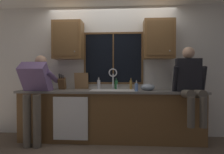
# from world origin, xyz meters

# --- Properties ---
(back_wall) EXTENTS (5.67, 0.12, 2.55)m
(back_wall) POSITION_xyz_m (0.00, 0.06, 1.27)
(back_wall) COLOR silver
(back_wall) RESTS_ON floor
(window_glass) EXTENTS (1.10, 0.02, 0.95)m
(window_glass) POSITION_xyz_m (0.03, -0.01, 1.52)
(window_glass) COLOR black
(window_frame_top) EXTENTS (1.17, 0.02, 0.04)m
(window_frame_top) POSITION_xyz_m (0.03, -0.02, 2.02)
(window_frame_top) COLOR brown
(window_frame_bottom) EXTENTS (1.17, 0.02, 0.04)m
(window_frame_bottom) POSITION_xyz_m (0.03, -0.02, 1.03)
(window_frame_bottom) COLOR brown
(window_frame_left) EXTENTS (0.03, 0.02, 0.95)m
(window_frame_left) POSITION_xyz_m (-0.54, -0.02, 1.52)
(window_frame_left) COLOR brown
(window_frame_right) EXTENTS (0.03, 0.02, 0.95)m
(window_frame_right) POSITION_xyz_m (0.60, -0.02, 1.52)
(window_frame_right) COLOR brown
(window_mullion_center) EXTENTS (0.02, 0.02, 0.95)m
(window_mullion_center) POSITION_xyz_m (0.03, -0.02, 1.52)
(window_mullion_center) COLOR brown
(lower_cabinet_run) EXTENTS (3.27, 0.58, 0.88)m
(lower_cabinet_run) POSITION_xyz_m (0.00, -0.29, 0.44)
(lower_cabinet_run) COLOR brown
(lower_cabinet_run) RESTS_ON floor
(countertop) EXTENTS (3.33, 0.62, 0.04)m
(countertop) POSITION_xyz_m (0.00, -0.31, 0.90)
(countertop) COLOR slate
(countertop) RESTS_ON lower_cabinet_run
(dishwasher_front) EXTENTS (0.60, 0.02, 0.74)m
(dishwasher_front) POSITION_xyz_m (-0.67, -0.61, 0.46)
(dishwasher_front) COLOR white
(upper_cabinet_left) EXTENTS (0.55, 0.36, 0.72)m
(upper_cabinet_left) POSITION_xyz_m (-0.83, -0.17, 1.86)
(upper_cabinet_left) COLOR brown
(upper_cabinet_right) EXTENTS (0.55, 0.36, 0.72)m
(upper_cabinet_right) POSITION_xyz_m (0.89, -0.17, 1.86)
(upper_cabinet_right) COLOR brown
(sink) EXTENTS (0.80, 0.46, 0.21)m
(sink) POSITION_xyz_m (0.03, -0.30, 0.82)
(sink) COLOR silver
(sink) RESTS_ON lower_cabinet_run
(faucet) EXTENTS (0.18, 0.09, 0.40)m
(faucet) POSITION_xyz_m (0.04, -0.12, 1.17)
(faucet) COLOR silver
(faucet) RESTS_ON countertop
(person_standing) EXTENTS (0.53, 0.69, 1.56)m
(person_standing) POSITION_xyz_m (-1.27, -0.61, 0.96)
(person_standing) COLOR #595147
(person_standing) RESTS_ON floor
(person_sitting_on_counter) EXTENTS (0.54, 0.60, 1.26)m
(person_sitting_on_counter) POSITION_xyz_m (1.34, -0.57, 1.10)
(person_sitting_on_counter) COLOR #595147
(person_sitting_on_counter) RESTS_ON countertop
(knife_block) EXTENTS (0.12, 0.18, 0.32)m
(knife_block) POSITION_xyz_m (-0.94, -0.20, 1.03)
(knife_block) COLOR brown
(knife_block) RESTS_ON countertop
(cutting_board) EXTENTS (0.27, 0.09, 0.32)m
(cutting_board) POSITION_xyz_m (-0.59, -0.08, 1.08)
(cutting_board) COLOR #997047
(cutting_board) RESTS_ON countertop
(mixing_bowl) EXTENTS (0.25, 0.25, 0.13)m
(mixing_bowl) POSITION_xyz_m (0.67, -0.30, 0.98)
(mixing_bowl) COLOR #8C99A8
(mixing_bowl) RESTS_ON countertop
(soap_dispenser) EXTENTS (0.06, 0.07, 0.19)m
(soap_dispenser) POSITION_xyz_m (0.46, -0.49, 0.99)
(soap_dispenser) COLOR #668CCC
(soap_dispenser) RESTS_ON countertop
(bottle_green_glass) EXTENTS (0.06, 0.06, 0.22)m
(bottle_green_glass) POSITION_xyz_m (0.09, -0.07, 1.01)
(bottle_green_glass) COLOR #1E592D
(bottle_green_glass) RESTS_ON countertop
(bottle_tall_clear) EXTENTS (0.05, 0.05, 0.22)m
(bottle_tall_clear) POSITION_xyz_m (0.38, -0.07, 1.01)
(bottle_tall_clear) COLOR olive
(bottle_tall_clear) RESTS_ON countertop
(bottle_amber_small) EXTENTS (0.06, 0.06, 0.24)m
(bottle_amber_small) POSITION_xyz_m (-0.25, -0.12, 1.02)
(bottle_amber_small) COLOR #B7B7BC
(bottle_amber_small) RESTS_ON countertop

